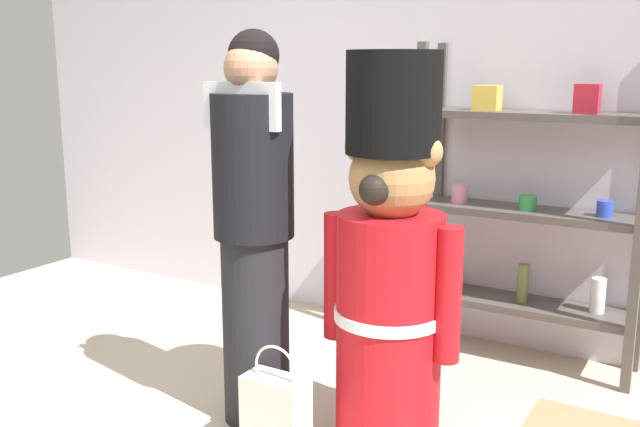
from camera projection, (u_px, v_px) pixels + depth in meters
back_wall at (429, 119)px, 4.29m from camera, size 6.40×0.12×2.60m
merchandise_shelf at (528, 208)px, 3.86m from camera, size 1.20×0.35×1.74m
teddy_bear_guard at (390, 268)px, 2.99m from camera, size 0.63×0.47×1.68m
person_shopper at (254, 225)px, 3.18m from camera, size 0.38×0.36×1.77m
shopping_bag at (276, 412)px, 3.04m from camera, size 0.28×0.15×0.48m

